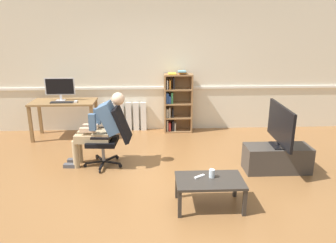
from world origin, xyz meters
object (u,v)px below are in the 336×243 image
bookshelf (176,103)px  tv_stand (277,158)px  keyboard (62,102)px  computer_mouse (76,102)px  radiator (125,116)px  computer_desk (64,106)px  drinking_glass (212,173)px  tv_screen (280,125)px  coffee_table (210,183)px  spare_remote (200,176)px  person_seated (100,127)px  imac_monitor (60,87)px  office_chair (111,135)px

bookshelf → tv_stand: 2.52m
keyboard → computer_mouse: bearing=4.4°
keyboard → tv_stand: keyboard is taller
keyboard → radiator: (1.16, 0.53, -0.46)m
computer_desk → keyboard: keyboard is taller
radiator → computer_mouse: bearing=-150.3°
computer_desk → radiator: size_ratio=1.37×
radiator → drinking_glass: 3.33m
radiator → tv_screen: tv_screen is taller
coffee_table → spare_remote: size_ratio=5.58×
computer_desk → tv_screen: (3.70, -1.74, 0.10)m
bookshelf → person_seated: size_ratio=1.08×
keyboard → drinking_glass: 3.56m
tv_stand → spare_remote: tv_stand is taller
keyboard → spare_remote: 3.45m
keyboard → spare_remote: (2.34, -2.50, -0.38)m
tv_screen → tv_stand: bearing=90.0°
computer_desk → imac_monitor: imac_monitor is taller
imac_monitor → tv_stand: 4.25m
spare_remote → imac_monitor: bearing=-172.3°
tv_screen → spare_remote: (-1.35, -0.91, -0.37)m
imac_monitor → tv_stand: size_ratio=0.59×
computer_desk → computer_mouse: bearing=-23.7°
coffee_table → tv_stand: bearing=38.4°
imac_monitor → coffee_table: size_ratio=0.70×
radiator → office_chair: 1.82m
drinking_glass → computer_mouse: bearing=131.3°
keyboard → radiator: 1.35m
keyboard → tv_stand: bearing=-23.4°
keyboard → spare_remote: size_ratio=2.88×
tv_screen → spare_remote: bearing=126.1°
bookshelf → spare_remote: size_ratio=8.71×
drinking_glass → keyboard: bearing=134.7°
imac_monitor → tv_screen: bearing=-25.7°
computer_desk → tv_stand: bearing=-25.1°
computer_desk → radiator: bearing=18.5°
imac_monitor → person_seated: bearing=-56.0°
computer_mouse → coffee_table: 3.42m
bookshelf → tv_stand: (1.44, -2.03, -0.41)m
computer_desk → tv_stand: computer_desk is taller
radiator → drinking_glass: size_ratio=8.66×
computer_desk → drinking_glass: bearing=-46.7°
computer_desk → computer_mouse: computer_mouse is taller
person_seated → spare_remote: 1.90m
drinking_glass → coffee_table: bearing=-121.7°
computer_desk → computer_mouse: (0.27, -0.12, 0.13)m
radiator → tv_stand: size_ratio=0.91×
coffee_table → spare_remote: 0.15m
office_chair → person_seated: person_seated is taller
person_seated → coffee_table: (1.53, -1.31, -0.32)m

